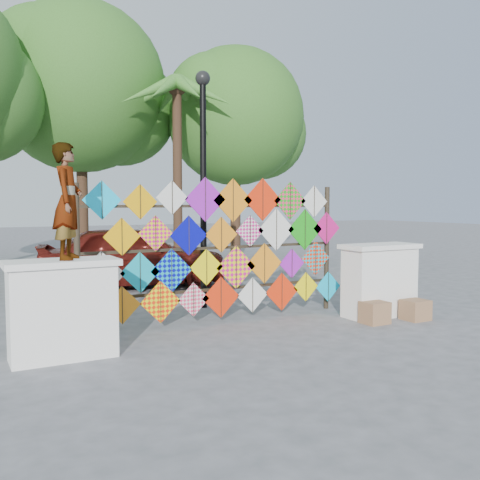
# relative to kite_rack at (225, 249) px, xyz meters

# --- Properties ---
(ground) EXTENTS (80.00, 80.00, 0.00)m
(ground) POSITION_rel_kite_rack_xyz_m (-0.10, -0.73, -1.23)
(ground) COLOR gray
(ground) RESTS_ON ground
(parapet_left) EXTENTS (1.40, 0.65, 1.28)m
(parapet_left) POSITION_rel_kite_rack_xyz_m (-2.80, -0.93, -0.58)
(parapet_left) COLOR white
(parapet_left) RESTS_ON ground
(parapet_right) EXTENTS (1.40, 0.65, 1.28)m
(parapet_right) POSITION_rel_kite_rack_xyz_m (2.60, -0.93, -0.58)
(parapet_right) COLOR white
(parapet_right) RESTS_ON ground
(kite_rack) EXTENTS (4.86, 0.24, 2.43)m
(kite_rack) POSITION_rel_kite_rack_xyz_m (0.00, 0.00, 0.00)
(kite_rack) COLOR #2C2418
(kite_rack) RESTS_ON ground
(tree_mid) EXTENTS (6.30, 5.60, 8.61)m
(tree_mid) POSITION_rel_kite_rack_xyz_m (0.00, 10.30, 4.54)
(tree_mid) COLOR #42281C
(tree_mid) RESTS_ON ground
(tree_east) EXTENTS (5.40, 4.80, 7.42)m
(tree_east) POSITION_rel_kite_rack_xyz_m (4.99, 8.80, 3.76)
(tree_east) COLOR #42281C
(tree_east) RESTS_ON ground
(palm_tree) EXTENTS (3.62, 3.62, 5.83)m
(palm_tree) POSITION_rel_kite_rack_xyz_m (2.10, 7.27, 3.72)
(palm_tree) COLOR #42281C
(palm_tree) RESTS_ON ground
(vendor_woman) EXTENTS (0.55, 0.64, 1.49)m
(vendor_woman) POSITION_rel_kite_rack_xyz_m (-2.71, -0.93, 0.79)
(vendor_woman) COLOR #99999E
(vendor_woman) RESTS_ON parapet_left
(sedan) EXTENTS (4.65, 2.65, 1.49)m
(sedan) POSITION_rel_kite_rack_xyz_m (-0.25, 4.26, -0.48)
(sedan) COLOR #53130E
(sedan) RESTS_ON ground
(lamppost) EXTENTS (0.28, 0.28, 4.46)m
(lamppost) POSITION_rel_kite_rack_xyz_m (0.20, 1.27, 1.46)
(lamppost) COLOR black
(lamppost) RESTS_ON ground
(cardboard_box_near) EXTENTS (0.41, 0.37, 0.37)m
(cardboard_box_near) POSITION_rel_kite_rack_xyz_m (2.12, -1.33, -1.05)
(cardboard_box_near) COLOR #996E4A
(cardboard_box_near) RESTS_ON ground
(cardboard_box_far) EXTENTS (0.41, 0.38, 0.35)m
(cardboard_box_far) POSITION_rel_kite_rack_xyz_m (2.91, -1.47, -1.06)
(cardboard_box_far) COLOR #996E4A
(cardboard_box_far) RESTS_ON ground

